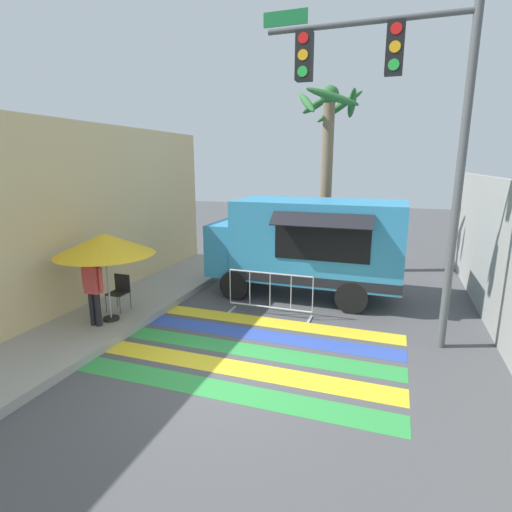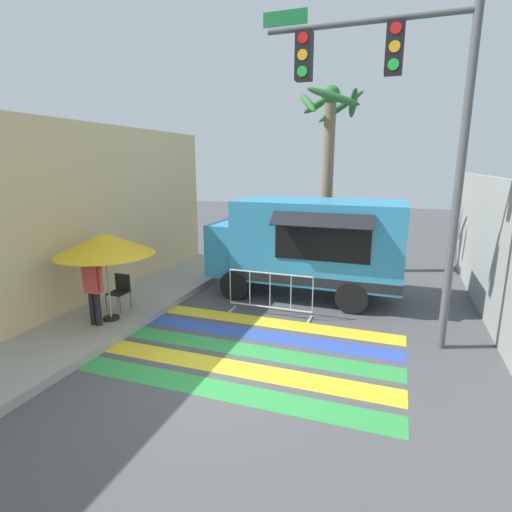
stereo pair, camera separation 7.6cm
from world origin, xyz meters
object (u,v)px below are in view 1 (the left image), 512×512
at_px(traffic_signal_pole, 397,106).
at_px(barricade_front, 270,294).
at_px(palm_tree, 328,150).
at_px(folding_chair, 120,289).
at_px(food_truck, 304,242).
at_px(patio_umbrella, 105,244).
at_px(vendor_person, 93,286).

xyz_separation_m(traffic_signal_pole, barricade_front, (-2.65, 0.55, -4.21)).
bearing_deg(palm_tree, folding_chair, -124.13).
bearing_deg(traffic_signal_pole, barricade_front, 168.21).
bearing_deg(food_truck, patio_umbrella, -134.61).
bearing_deg(vendor_person, palm_tree, 54.00).
relative_size(traffic_signal_pole, vendor_person, 4.12).
bearing_deg(barricade_front, palm_tree, 83.30).
xyz_separation_m(patio_umbrella, barricade_front, (3.23, 1.93, -1.41)).
bearing_deg(vendor_person, food_truck, 40.66).
distance_m(food_truck, traffic_signal_pole, 4.54).
height_order(folding_chair, barricade_front, barricade_front).
distance_m(patio_umbrella, palm_tree, 7.81).
relative_size(patio_umbrella, barricade_front, 1.01).
xyz_separation_m(food_truck, traffic_signal_pole, (2.22, -2.33, 3.20)).
bearing_deg(folding_chair, vendor_person, -81.65).
distance_m(patio_umbrella, vendor_person, 0.95).
bearing_deg(food_truck, folding_chair, -141.57).
bearing_deg(barricade_front, patio_umbrella, -149.06).
height_order(patio_umbrella, vendor_person, patio_umbrella).
xyz_separation_m(food_truck, palm_tree, (0.11, 2.79, 2.56)).
height_order(traffic_signal_pole, palm_tree, traffic_signal_pole).
relative_size(barricade_front, palm_tree, 0.35).
bearing_deg(barricade_front, vendor_person, -145.39).
relative_size(traffic_signal_pole, barricade_front, 3.07).
distance_m(folding_chair, barricade_front, 3.67).
distance_m(food_truck, palm_tree, 3.79).
bearing_deg(folding_chair, food_truck, 40.82).
xyz_separation_m(folding_chair, palm_tree, (3.97, 5.86, 3.40)).
relative_size(traffic_signal_pole, folding_chair, 7.61).
bearing_deg(folding_chair, palm_tree, 58.26).
xyz_separation_m(food_truck, vendor_person, (-3.76, -4.07, -0.46)).
xyz_separation_m(traffic_signal_pole, palm_tree, (-2.12, 5.12, -0.64)).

